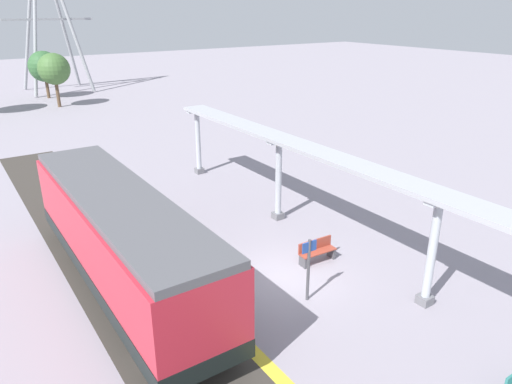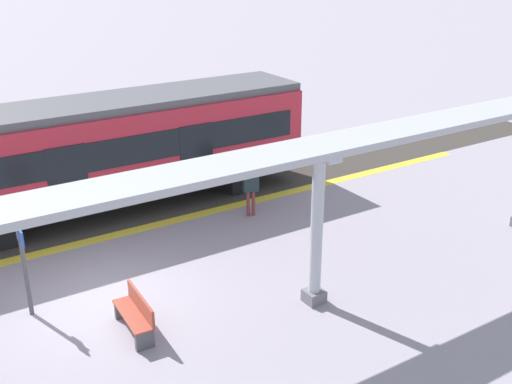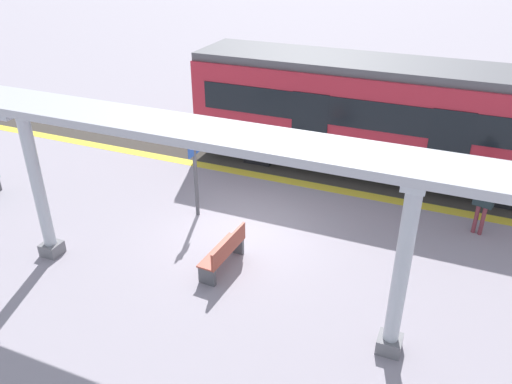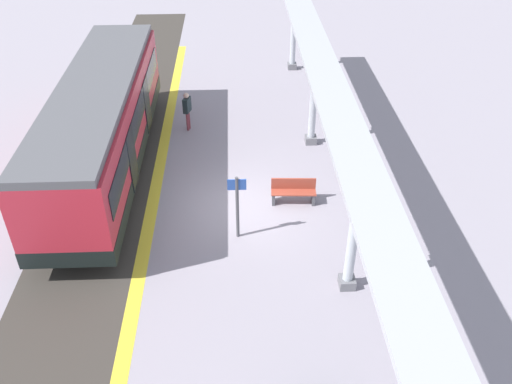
{
  "view_description": "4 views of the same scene",
  "coord_description": "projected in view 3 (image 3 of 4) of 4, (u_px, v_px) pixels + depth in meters",
  "views": [
    {
      "loc": [
        -8.96,
        -11.54,
        8.98
      ],
      "look_at": [
        1.23,
        3.54,
        1.83
      ],
      "focal_mm": 33.16,
      "sensor_mm": 36.0,
      "label": 1
    },
    {
      "loc": [
        12.62,
        -3.73,
        7.8
      ],
      "look_at": [
        0.7,
        3.85,
        2.09
      ],
      "focal_mm": 43.76,
      "sensor_mm": 36.0,
      "label": 2
    },
    {
      "loc": [
        10.19,
        4.54,
        7.05
      ],
      "look_at": [
        1.18,
        0.74,
        1.84
      ],
      "focal_mm": 35.66,
      "sensor_mm": 36.0,
      "label": 3
    },
    {
      "loc": [
        -0.19,
        -14.55,
        10.88
      ],
      "look_at": [
        0.38,
        -1.51,
        1.63
      ],
      "focal_mm": 37.85,
      "sensor_mm": 36.0,
      "label": 4
    }
  ],
  "objects": [
    {
      "name": "canopy_pillar_second",
      "position": [
        37.0,
        185.0,
        11.33
      ],
      "size": [
        1.1,
        0.44,
        3.68
      ],
      "color": "slate",
      "rests_on": "ground"
    },
    {
      "name": "bench_mid_platform",
      "position": [
        225.0,
        252.0,
        11.5
      ],
      "size": [
        1.52,
        0.52,
        0.86
      ],
      "color": "#963D2D",
      "rests_on": "ground"
    },
    {
      "name": "tactile_edge_strip",
      "position": [
        287.0,
        181.0,
        15.64
      ],
      "size": [
        0.4,
        30.4,
        0.01
      ],
      "primitive_type": "cube",
      "color": "gold",
      "rests_on": "ground"
    },
    {
      "name": "passenger_waiting_near_edge",
      "position": [
        484.0,
        198.0,
        12.54
      ],
      "size": [
        0.34,
        0.51,
        1.64
      ],
      "color": "brown",
      "rests_on": "ground"
    },
    {
      "name": "canopy_pillar_third",
      "position": [
        402.0,
        268.0,
        8.59
      ],
      "size": [
        1.1,
        0.44,
        3.68
      ],
      "color": "slate",
      "rests_on": "ground"
    },
    {
      "name": "train_near_carriage",
      "position": [
        385.0,
        117.0,
        15.41
      ],
      "size": [
        2.65,
        11.86,
        3.48
      ],
      "color": "#B82433",
      "rests_on": "ground"
    },
    {
      "name": "platform_info_sign",
      "position": [
        195.0,
        170.0,
        13.23
      ],
      "size": [
        0.56,
        0.1,
        2.2
      ],
      "color": "#4C4C51",
      "rests_on": "ground"
    },
    {
      "name": "ground_plane",
      "position": [
        248.0,
        230.0,
        13.16
      ],
      "size": [
        176.0,
        176.0,
        0.0
      ],
      "primitive_type": "plane",
      "color": "gray"
    },
    {
      "name": "trackbed",
      "position": [
        306.0,
        159.0,
        17.11
      ],
      "size": [
        3.2,
        42.4,
        0.01
      ],
      "primitive_type": "cube",
      "color": "#38332D",
      "rests_on": "ground"
    },
    {
      "name": "canopy_beam",
      "position": [
        181.0,
        129.0,
        9.12
      ],
      "size": [
        1.2,
        24.32,
        0.16
      ],
      "primitive_type": "cube",
      "color": "#A8AAB2",
      "rests_on": "canopy_pillar_nearest"
    }
  ]
}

